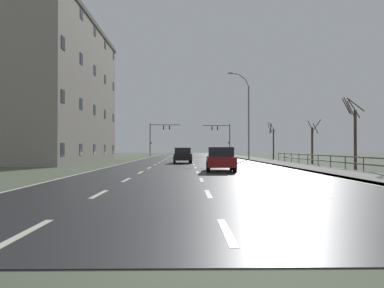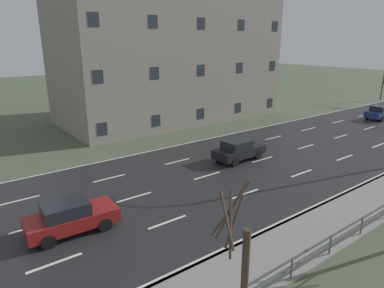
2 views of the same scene
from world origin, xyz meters
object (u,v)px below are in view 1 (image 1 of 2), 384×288
traffic_signal_right (223,134)px  brick_building (42,91)px  street_lamp_midground (247,117)px  traffic_signal_left (158,134)px  car_far_left (182,153)px  car_mid_centre (182,155)px  car_distant (221,159)px

traffic_signal_right → brick_building: size_ratio=0.26×
traffic_signal_right → street_lamp_midground: bearing=-88.0°
street_lamp_midground → traffic_signal_left: street_lamp_midground is taller
traffic_signal_right → brick_building: 39.21m
traffic_signal_left → car_far_left: bearing=-70.3°
traffic_signal_right → traffic_signal_left: (-12.99, 1.39, 0.16)m
traffic_signal_left → brick_building: brick_building is taller
car_mid_centre → brick_building: bearing=162.9°
traffic_signal_right → car_distant: 49.19m
street_lamp_midground → car_mid_centre: street_lamp_midground is taller
car_far_left → car_mid_centre: (0.34, -22.92, 0.00)m
traffic_signal_left → traffic_signal_right: bearing=-6.1°
traffic_signal_left → car_distant: traffic_signal_left is taller
traffic_signal_right → car_far_left: 15.27m
street_lamp_midground → traffic_signal_right: street_lamp_midground is taller
brick_building → car_distant: bearing=-43.7°
traffic_signal_right → car_distant: size_ratio=1.51×
traffic_signal_right → car_mid_centre: traffic_signal_right is taller
street_lamp_midground → car_far_left: bearing=128.0°
car_far_left → brick_building: size_ratio=0.17×
car_far_left → traffic_signal_left: bearing=112.6°
street_lamp_midground → traffic_signal_left: 28.81m
car_far_left → car_distant: (2.95, -36.28, 0.00)m
car_mid_centre → traffic_signal_right: bearing=75.5°
traffic_signal_left → car_far_left: (4.99, -13.92, -3.69)m
street_lamp_midground → car_far_left: 15.16m
street_lamp_midground → car_far_left: size_ratio=2.77×
car_far_left → brick_building: (-15.36, -18.77, 7.08)m
traffic_signal_right → traffic_signal_left: size_ratio=0.97×
car_far_left → car_mid_centre: bearing=-86.3°
street_lamp_midground → traffic_signal_right: size_ratio=1.85×
brick_building → traffic_signal_right: bearing=53.3°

